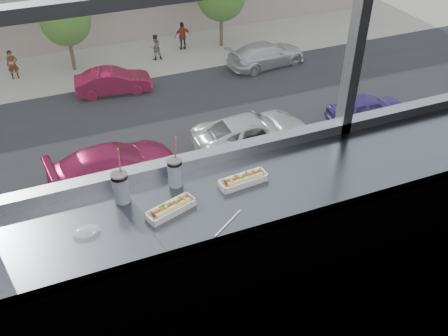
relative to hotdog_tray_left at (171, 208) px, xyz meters
name	(u,v)px	position (x,y,z in m)	size (l,w,h in m)	color
wall_back_lower	(184,243)	(0.14, 0.31, -0.57)	(6.00, 6.00, 0.00)	black
counter	(197,204)	(0.14, 0.04, -0.05)	(6.00, 0.55, 0.06)	slate
counter_fascia	(217,312)	(0.14, -0.22, -0.57)	(6.00, 0.04, 1.04)	slate
hotdog_tray_left	(171,208)	(0.00, 0.00, 0.00)	(0.26, 0.15, 0.06)	white
hotdog_tray_right	(243,179)	(0.40, 0.07, 0.00)	(0.26, 0.10, 0.06)	white
soda_cup_left	(120,186)	(-0.19, 0.17, 0.07)	(0.09, 0.09, 0.31)	white
soda_cup_right	(175,171)	(0.08, 0.19, 0.06)	(0.08, 0.08, 0.29)	white
loose_straw	(228,223)	(0.22, -0.18, -0.02)	(0.01, 0.01, 0.21)	white
wrapper	(86,231)	(-0.39, 0.00, -0.01)	(0.11, 0.08, 0.03)	silver
street_asphalt	(67,140)	(0.14, 20.31, -12.09)	(80.00, 10.00, 0.06)	black
far_sidewalk	(48,74)	(0.14, 28.31, -12.10)	(80.00, 6.00, 0.04)	gray
car_far_b	(113,78)	(3.40, 24.31, -11.12)	(5.64, 2.35, 1.88)	maroon
car_far_c	(266,51)	(13.04, 24.31, -11.08)	(5.91, 2.46, 1.97)	silver
car_near_e	(368,104)	(14.90, 16.31, -11.10)	(5.79, 2.41, 1.93)	navy
car_near_c	(112,159)	(1.69, 16.31, -10.99)	(6.44, 2.68, 2.15)	maroon
car_near_d	(253,128)	(8.38, 16.31, -11.00)	(6.41, 2.67, 2.14)	silver
pedestrian_c	(155,45)	(6.88, 27.85, -11.09)	(0.88, 0.66, 1.98)	#66605B
pedestrian_d	(183,33)	(9.01, 28.71, -10.97)	(0.99, 0.75, 2.24)	#66605B
pedestrian_b	(12,62)	(-1.72, 28.42, -11.03)	(0.94, 0.70, 2.11)	#66605B
tree_center	(65,21)	(1.75, 28.31, -8.99)	(2.96, 2.96, 4.62)	#47382B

